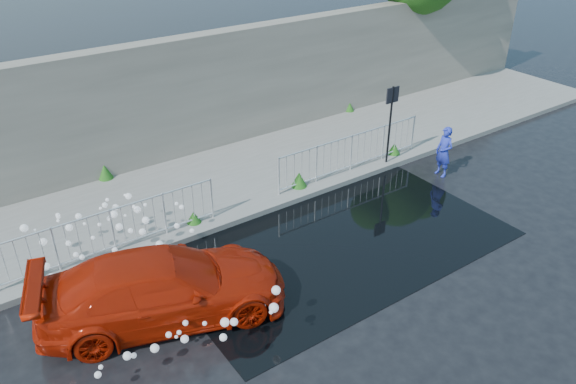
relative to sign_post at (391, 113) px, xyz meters
name	(u,v)px	position (x,y,z in m)	size (l,w,h in m)	color
ground	(345,268)	(-4.20, -3.10, -1.72)	(90.00, 90.00, 0.00)	black
pavement	(232,178)	(-4.20, 1.90, -1.65)	(30.00, 4.00, 0.15)	slate
curb	(271,207)	(-4.20, -0.10, -1.64)	(30.00, 0.25, 0.16)	slate
retaining_wall	(192,95)	(-4.20, 4.10, 0.18)	(30.00, 0.60, 3.50)	#686257
puddle	(334,239)	(-3.70, -2.10, -1.72)	(8.00, 5.00, 0.01)	black
sign_post	(391,113)	(0.00, 0.00, 0.00)	(0.45, 0.06, 2.50)	black
railing_left	(112,229)	(-8.20, 0.25, -0.99)	(5.05, 0.05, 1.10)	silver
railing_right	(351,151)	(-1.20, 0.25, -0.99)	(5.05, 0.05, 1.10)	silver
weeds	(231,179)	(-4.50, 1.42, -1.38)	(12.17, 3.93, 0.43)	#1B5516
water_spray	(135,256)	(-8.18, -1.05, -0.97)	(3.55, 5.51, 0.97)	white
red_car	(163,287)	(-8.09, -2.24, -1.03)	(1.94, 4.77, 1.38)	#A61A06
person	(444,152)	(0.95, -1.30, -0.98)	(0.54, 0.36, 1.48)	#2432B6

